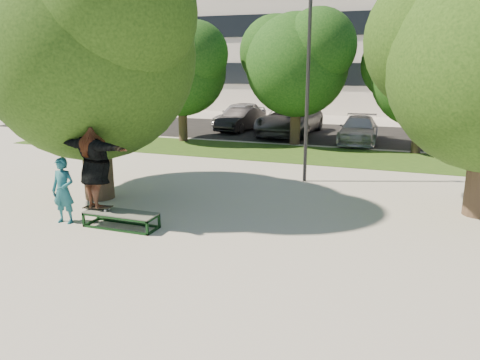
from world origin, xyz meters
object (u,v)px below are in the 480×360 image
at_px(tree_left, 88,41).
at_px(bystander, 63,191).
at_px(grind_box, 121,220).
at_px(car_grey, 290,120).
at_px(lamppost, 308,85).
at_px(car_silver_a, 240,115).
at_px(car_silver_b, 359,130).
at_px(car_dark, 241,119).

distance_m(tree_left, bystander, 4.27).
relative_size(tree_left, grind_box, 3.95).
height_order(grind_box, car_grey, car_grey).
bearing_deg(tree_left, grind_box, -43.96).
relative_size(lamppost, car_silver_a, 1.35).
xyz_separation_m(car_silver_a, car_silver_b, (7.28, -3.00, -0.14)).
relative_size(grind_box, car_grey, 0.31).
xyz_separation_m(grind_box, car_silver_b, (4.01, 14.45, 0.45)).
bearing_deg(car_grey, car_silver_a, 157.34).
bearing_deg(lamppost, car_dark, 120.03).
relative_size(car_dark, car_silver_b, 0.90).
height_order(car_dark, car_grey, car_grey).
height_order(car_dark, car_silver_b, car_dark).
bearing_deg(tree_left, car_silver_b, 63.71).
xyz_separation_m(tree_left, car_silver_a, (-1.15, 15.41, -3.65)).
distance_m(lamppost, car_grey, 10.62).
bearing_deg(grind_box, tree_left, 136.04).
distance_m(car_grey, car_silver_b, 4.09).
bearing_deg(car_dark, tree_left, -78.81).
bearing_deg(grind_box, car_silver_a, 100.62).
bearing_deg(car_silver_a, tree_left, -78.22).
distance_m(bystander, car_silver_b, 15.62).
relative_size(lamppost, bystander, 3.74).
relative_size(lamppost, grind_box, 3.39).
distance_m(tree_left, car_silver_a, 15.87).
relative_size(lamppost, car_grey, 1.06).
bearing_deg(car_grey, car_dark, 173.19).
xyz_separation_m(car_silver_a, car_dark, (0.45, -1.12, -0.12)).
xyz_separation_m(bystander, car_silver_b, (5.51, 14.61, -0.18)).
bearing_deg(grind_box, lamppost, 61.91).
xyz_separation_m(grind_box, bystander, (-1.50, -0.16, 0.63)).
xyz_separation_m(tree_left, grind_box, (2.12, -2.04, -4.23)).
height_order(tree_left, car_grey, tree_left).
height_order(lamppost, car_grey, lamppost).
bearing_deg(car_silver_a, grind_box, -71.88).
distance_m(grind_box, car_silver_a, 17.76).
bearing_deg(grind_box, bystander, -173.83).
relative_size(tree_left, bystander, 4.35).
relative_size(grind_box, car_silver_a, 0.40).
bearing_deg(tree_left, car_silver_a, 94.28).
bearing_deg(lamppost, tree_left, -143.58).
height_order(tree_left, car_dark, tree_left).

